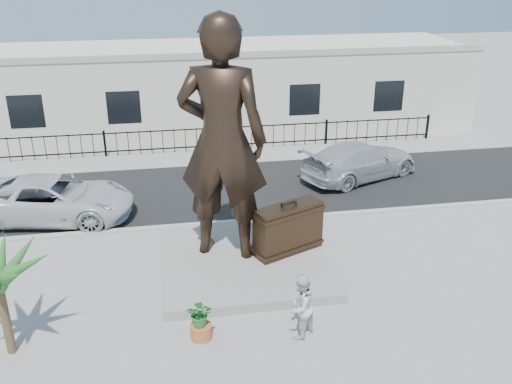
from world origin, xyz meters
TOP-DOWN VIEW (x-y plane):
  - ground at (0.00, 0.00)m, footprint 100.00×100.00m
  - street at (0.00, 8.00)m, footprint 40.00×7.00m
  - curb at (0.00, 4.50)m, footprint 40.00×0.25m
  - far_sidewalk at (0.00, 12.00)m, footprint 40.00×2.50m
  - plinth at (-0.50, 1.50)m, footprint 5.20×5.20m
  - fence at (0.00, 12.80)m, footprint 22.00×0.10m
  - building at (0.00, 17.00)m, footprint 28.00×7.00m
  - statue at (-1.02, 2.02)m, footprint 3.17×2.60m
  - suitcase at (0.99, 1.67)m, footprint 2.37×1.59m
  - tourist at (0.41, -2.26)m, footprint 1.10×1.09m
  - car_white at (-6.87, 6.03)m, footprint 6.18×3.63m
  - car_silver at (5.65, 8.09)m, footprint 5.89×4.16m
  - worker at (-0.47, 11.86)m, footprint 1.27×0.90m
  - palm_tree at (-6.84, -1.67)m, footprint 1.80×1.80m
  - planter at (-2.12, -1.93)m, footprint 0.56×0.56m
  - shrub at (-2.12, -1.93)m, footprint 0.76×0.70m

SIDE VIEW (x-z plane):
  - ground at x=0.00m, z-range 0.00..0.00m
  - palm_tree at x=-6.84m, z-range -1.60..1.60m
  - street at x=0.00m, z-range 0.00..0.01m
  - far_sidewalk at x=0.00m, z-range 0.00..0.02m
  - curb at x=0.00m, z-range 0.00..0.12m
  - plinth at x=-0.50m, z-range 0.00..0.30m
  - planter at x=-2.12m, z-range 0.00..0.40m
  - fence at x=0.00m, z-range 0.00..1.20m
  - shrub at x=-2.12m, z-range 0.40..1.13m
  - car_silver at x=5.65m, z-range 0.01..1.59m
  - car_white at x=-6.87m, z-range 0.01..1.62m
  - tourist at x=0.41m, z-range 0.00..1.80m
  - worker at x=-0.47m, z-range 0.02..1.79m
  - suitcase at x=0.99m, z-range 0.30..1.90m
  - building at x=0.00m, z-range 0.00..4.40m
  - statue at x=-1.02m, z-range 0.30..7.76m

